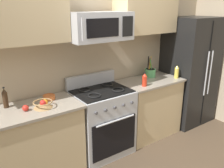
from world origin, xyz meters
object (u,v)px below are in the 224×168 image
(microwave, at_px, (99,26))
(bottle_oil, at_px, (177,72))
(refrigerator, at_px, (189,71))
(apple_loose, at_px, (26,108))
(utensil_crock, at_px, (150,72))
(fruit_basket, at_px, (43,104))
(bottle_hot_sauce, at_px, (145,80))
(bottle_soy, at_px, (5,98))
(range_oven, at_px, (102,121))
(prep_bowl, at_px, (49,97))

(microwave, bearing_deg, bottle_oil, -8.35)
(refrigerator, height_order, apple_loose, refrigerator)
(utensil_crock, relative_size, fruit_basket, 1.52)
(bottle_hot_sauce, height_order, bottle_soy, bottle_soy)
(bottle_hot_sauce, bearing_deg, utensil_crock, 37.02)
(range_oven, height_order, microwave, microwave)
(range_oven, distance_m, utensil_crock, 1.13)
(microwave, height_order, bottle_soy, microwave)
(microwave, distance_m, bottle_hot_sauce, 0.99)
(refrigerator, relative_size, bottle_oil, 8.25)
(fruit_basket, relative_size, bottle_oil, 0.98)
(range_oven, relative_size, utensil_crock, 3.33)
(bottle_hot_sauce, xyz_separation_m, prep_bowl, (-1.28, 0.29, -0.06))
(microwave, distance_m, fruit_basket, 1.14)
(bottle_soy, bearing_deg, range_oven, -8.68)
(range_oven, relative_size, bottle_oil, 4.96)
(utensil_crock, height_order, fruit_basket, utensil_crock)
(microwave, xyz_separation_m, fruit_basket, (-0.81, -0.10, -0.79))
(range_oven, bearing_deg, utensil_crock, 7.34)
(microwave, bearing_deg, utensil_crock, 5.88)
(bottle_soy, distance_m, prep_bowl, 0.49)
(refrigerator, xyz_separation_m, bottle_soy, (-2.94, 0.19, 0.11))
(apple_loose, bearing_deg, range_oven, 2.62)
(refrigerator, bearing_deg, utensil_crock, 169.53)
(utensil_crock, xyz_separation_m, bottle_hot_sauce, (-0.39, -0.29, 0.02))
(microwave, height_order, utensil_crock, microwave)
(fruit_basket, bearing_deg, utensil_crock, 6.28)
(apple_loose, height_order, bottle_oil, bottle_oil)
(refrigerator, height_order, bottle_soy, refrigerator)
(bottle_hot_sauce, bearing_deg, fruit_basket, 176.24)
(apple_loose, relative_size, bottle_soy, 0.29)
(range_oven, bearing_deg, bottle_oil, -7.22)
(refrigerator, height_order, bottle_hot_sauce, refrigerator)
(bottle_hot_sauce, xyz_separation_m, bottle_soy, (-1.76, 0.34, 0.02))
(refrigerator, height_order, utensil_crock, refrigerator)
(apple_loose, height_order, bottle_soy, bottle_soy)
(refrigerator, distance_m, bottle_hot_sauce, 1.19)
(range_oven, distance_m, fruit_basket, 0.95)
(microwave, height_order, prep_bowl, microwave)
(utensil_crock, bearing_deg, apple_loose, -175.00)
(prep_bowl, bearing_deg, refrigerator, -3.42)
(range_oven, distance_m, bottle_oil, 1.40)
(bottle_oil, bearing_deg, prep_bowl, 171.47)
(apple_loose, xyz_separation_m, bottle_oil, (2.28, -0.12, 0.07))
(fruit_basket, height_order, bottle_soy, bottle_soy)
(bottle_oil, xyz_separation_m, bottle_soy, (-2.43, 0.34, 0.01))
(range_oven, bearing_deg, bottle_hot_sauce, -14.95)
(bottle_oil, relative_size, bottle_hot_sauce, 1.09)
(range_oven, xyz_separation_m, prep_bowl, (-0.67, 0.13, 0.47))
(refrigerator, relative_size, microwave, 2.30)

